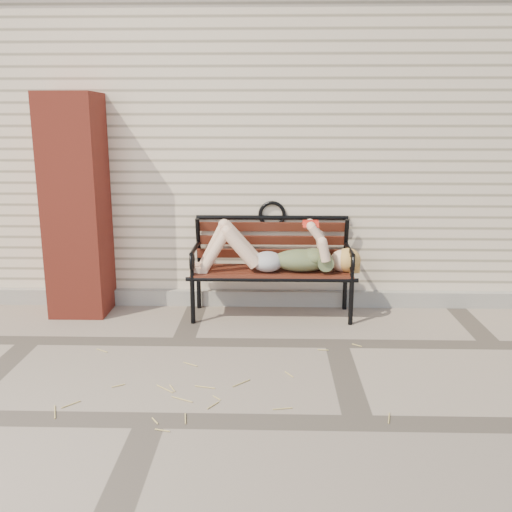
{
  "coord_description": "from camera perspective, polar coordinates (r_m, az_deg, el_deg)",
  "views": [
    {
      "loc": [
        -0.54,
        -4.34,
        1.75
      ],
      "look_at": [
        -0.66,
        0.47,
        0.61
      ],
      "focal_mm": 40.0,
      "sensor_mm": 36.0,
      "label": 1
    }
  ],
  "objects": [
    {
      "name": "brick_pillar",
      "position": [
        5.44,
        -17.49,
        4.76
      ],
      "size": [
        0.5,
        0.5,
        2.0
      ],
      "primitive_type": "cube",
      "color": "maroon",
      "rests_on": "ground"
    },
    {
      "name": "foundation_strip",
      "position": [
        5.59,
        6.97,
        -4.23
      ],
      "size": [
        8.0,
        0.1,
        0.15
      ],
      "primitive_type": "cube",
      "color": "#9E998F",
      "rests_on": "ground"
    },
    {
      "name": "ground",
      "position": [
        4.71,
        8.04,
        -8.66
      ],
      "size": [
        80.0,
        80.0,
        0.0
      ],
      "primitive_type": "plane",
      "color": "gray",
      "rests_on": "ground"
    },
    {
      "name": "garden_bench",
      "position": [
        5.23,
        1.59,
        0.32
      ],
      "size": [
        1.58,
        0.63,
        1.02
      ],
      "color": "black",
      "rests_on": "ground"
    },
    {
      "name": "reading_woman",
      "position": [
        5.1,
        1.74,
        0.37
      ],
      "size": [
        1.49,
        0.34,
        0.47
      ],
      "color": "#0B364D",
      "rests_on": "ground"
    },
    {
      "name": "house_wall",
      "position": [
        7.36,
        5.81,
        11.3
      ],
      "size": [
        8.0,
        4.0,
        3.0
      ],
      "primitive_type": "cube",
      "color": "beige",
      "rests_on": "ground"
    },
    {
      "name": "house_roof",
      "position": [
        7.49,
        6.13,
        24.02
      ],
      "size": [
        8.3,
        4.3,
        0.3
      ],
      "primitive_type": "cube",
      "color": "#42342F",
      "rests_on": "house_wall"
    },
    {
      "name": "straw_scatter",
      "position": [
        4.11,
        0.69,
        -11.79
      ],
      "size": [
        2.82,
        1.71,
        0.01
      ],
      "color": "tan",
      "rests_on": "ground"
    }
  ]
}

